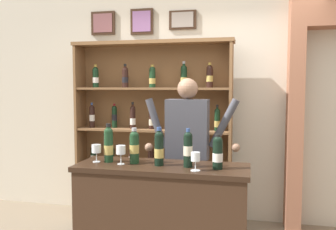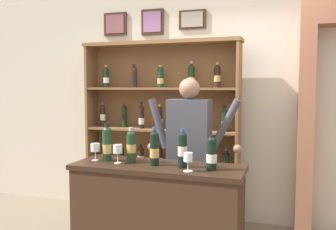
{
  "view_description": "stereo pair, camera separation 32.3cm",
  "coord_description": "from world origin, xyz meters",
  "views": [
    {
      "loc": [
        0.51,
        -2.78,
        1.61
      ],
      "look_at": [
        -0.21,
        0.36,
        1.35
      ],
      "focal_mm": 38.46,
      "sensor_mm": 36.0,
      "label": 1
    },
    {
      "loc": [
        0.83,
        -2.69,
        1.61
      ],
      "look_at": [
        -0.21,
        0.36,
        1.35
      ],
      "focal_mm": 38.46,
      "sensor_mm": 36.0,
      "label": 2
    }
  ],
  "objects": [
    {
      "name": "wine_glass_left",
      "position": [
        -0.74,
        -0.01,
        1.08
      ],
      "size": [
        0.08,
        0.08,
        0.15
      ],
      "color": "silver",
      "rests_on": "tasting_counter"
    },
    {
      "name": "back_wall",
      "position": [
        -0.0,
        1.62,
        1.73
      ],
      "size": [
        12.0,
        0.19,
        3.46
      ],
      "color": "beige",
      "rests_on": "ground"
    },
    {
      "name": "tasting_counter",
      "position": [
        -0.18,
        -0.0,
        0.49
      ],
      "size": [
        1.4,
        0.49,
        0.97
      ],
      "color": "#382316",
      "rests_on": "ground"
    },
    {
      "name": "wine_glass_spare",
      "position": [
        0.12,
        -0.14,
        1.07
      ],
      "size": [
        0.07,
        0.07,
        0.14
      ],
      "color": "silver",
      "rests_on": "tasting_counter"
    },
    {
      "name": "tasting_bottle_super_tuscan",
      "position": [
        -0.19,
        -0.02,
        1.12
      ],
      "size": [
        0.08,
        0.08,
        0.31
      ],
      "color": "black",
      "rests_on": "tasting_counter"
    },
    {
      "name": "tasting_bottle_vin_santo",
      "position": [
        -0.41,
        0.01,
        1.12
      ],
      "size": [
        0.08,
        0.08,
        0.3
      ],
      "color": "#19381E",
      "rests_on": "tasting_counter"
    },
    {
      "name": "wine_shelf",
      "position": [
        -0.6,
        1.27,
        1.1
      ],
      "size": [
        1.87,
        0.3,
        2.12
      ],
      "color": "brown",
      "rests_on": "ground"
    },
    {
      "name": "tasting_bottle_rosso",
      "position": [
        -0.64,
        0.02,
        1.12
      ],
      "size": [
        0.08,
        0.08,
        0.32
      ],
      "color": "#19381E",
      "rests_on": "tasting_counter"
    },
    {
      "name": "tasting_bottle_chianti",
      "position": [
        0.28,
        -0.03,
        1.1
      ],
      "size": [
        0.08,
        0.08,
        0.27
      ],
      "color": "black",
      "rests_on": "tasting_counter"
    },
    {
      "name": "shopkeeper",
      "position": [
        -0.06,
        0.56,
        1.04
      ],
      "size": [
        0.91,
        0.22,
        1.68
      ],
      "color": "#2D3347",
      "rests_on": "ground"
    },
    {
      "name": "tasting_bottle_brunello",
      "position": [
        0.04,
        -0.02,
        1.12
      ],
      "size": [
        0.07,
        0.07,
        0.31
      ],
      "color": "black",
      "rests_on": "tasting_counter"
    },
    {
      "name": "wine_glass_center",
      "position": [
        -0.51,
        -0.05,
        1.09
      ],
      "size": [
        0.08,
        0.08,
        0.16
      ],
      "color": "silver",
      "rests_on": "tasting_counter"
    }
  ]
}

